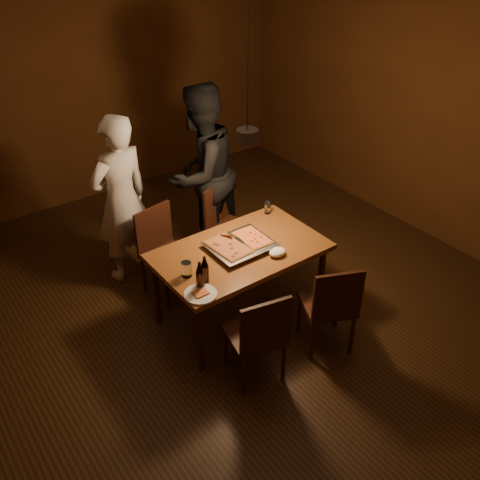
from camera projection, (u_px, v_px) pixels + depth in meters
room_shell at (247, 175)px, 4.50m from camera, size 6.00×6.00×6.00m
dining_table at (240, 256)px, 4.76m from camera, size 1.50×0.90×0.75m
chair_far_left at (161, 243)px, 5.18m from camera, size 0.48×0.48×0.49m
chair_far_right at (225, 218)px, 5.59m from camera, size 0.54×0.54×0.49m
chair_near_left at (259, 331)px, 4.15m from camera, size 0.50×0.50×0.49m
chair_near_right at (332, 301)px, 4.46m from camera, size 0.55×0.55×0.49m
pizza_tray at (240, 246)px, 4.72m from camera, size 0.57×0.47×0.05m
pizza_meat at (228, 247)px, 4.65m from camera, size 0.28×0.42×0.02m
pizza_cheese at (252, 238)px, 4.77m from camera, size 0.23×0.35×0.02m
spatula at (239, 240)px, 4.72m from camera, size 0.19×0.25×0.04m
beer_bottle_a at (200, 275)px, 4.19m from camera, size 0.07×0.07×0.25m
beer_bottle_b at (205, 269)px, 4.26m from camera, size 0.06×0.06×0.24m
water_glass_left at (187, 269)px, 4.36m from camera, size 0.08×0.08×0.13m
water_glass_right at (268, 208)px, 5.21m from camera, size 0.06×0.06×0.12m
plate_slice at (200, 294)px, 4.18m from camera, size 0.26×0.26×0.03m
napkin at (278, 252)px, 4.62m from camera, size 0.16×0.12×0.07m
diner_white at (121, 200)px, 5.21m from camera, size 0.70×0.53×1.74m
diner_dark at (201, 174)px, 5.55m from camera, size 1.10×0.98×1.88m
pendant_lamp at (247, 134)px, 4.30m from camera, size 0.18×0.18×1.10m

